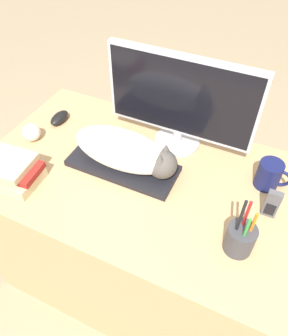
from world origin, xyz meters
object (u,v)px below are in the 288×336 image
(keyboard, at_px, (123,166))
(coffee_mug, at_px, (269,175))
(cat, at_px, (127,151))
(book_stack, at_px, (11,171))
(pen_cup, at_px, (240,238))
(monitor, at_px, (181,100))
(baseball, at_px, (31,132))
(computer_mouse, at_px, (59,118))
(phone, at_px, (272,204))

(keyboard, height_order, coffee_mug, coffee_mug)
(cat, distance_m, coffee_mug, 0.52)
(book_stack, bearing_deg, cat, 31.76)
(coffee_mug, relative_size, pen_cup, 0.53)
(monitor, relative_size, pen_cup, 2.55)
(pen_cup, bearing_deg, monitor, 132.48)
(baseball, bearing_deg, pen_cup, -9.10)
(computer_mouse, distance_m, pen_cup, 0.93)
(cat, distance_m, computer_mouse, 0.44)
(monitor, relative_size, computer_mouse, 5.43)
(keyboard, xyz_separation_m, cat, (0.02, 0.00, 0.09))
(keyboard, relative_size, book_stack, 1.89)
(keyboard, relative_size, computer_mouse, 3.93)
(coffee_mug, xyz_separation_m, pen_cup, (-0.03, -0.31, 0.00))
(book_stack, bearing_deg, phone, 15.10)
(keyboard, relative_size, pen_cup, 1.85)
(baseball, xyz_separation_m, phone, (0.98, 0.03, 0.02))
(keyboard, relative_size, phone, 3.78)
(keyboard, xyz_separation_m, computer_mouse, (-0.39, 0.14, 0.01))
(cat, bearing_deg, pen_cup, -18.65)
(coffee_mug, relative_size, book_stack, 0.54)
(phone, xyz_separation_m, book_stack, (-0.89, -0.24, -0.01))
(cat, height_order, pen_cup, pen_cup)
(keyboard, height_order, cat, cat)
(computer_mouse, distance_m, book_stack, 0.37)
(baseball, bearing_deg, keyboard, 1.53)
(coffee_mug, distance_m, baseball, 0.96)
(keyboard, xyz_separation_m, coffee_mug, (0.52, 0.15, 0.04))
(computer_mouse, relative_size, phone, 0.96)
(coffee_mug, bearing_deg, pen_cup, -95.93)
(monitor, relative_size, book_stack, 2.60)
(computer_mouse, height_order, phone, phone)
(coffee_mug, relative_size, phone, 1.09)
(computer_mouse, bearing_deg, keyboard, -19.40)
(pen_cup, xyz_separation_m, baseball, (-0.91, 0.15, -0.02))
(cat, xyz_separation_m, pen_cup, (0.47, -0.16, -0.04))
(coffee_mug, xyz_separation_m, baseball, (-0.94, -0.16, -0.02))
(cat, xyz_separation_m, coffee_mug, (0.50, 0.15, -0.04))
(monitor, height_order, computer_mouse, monitor)
(keyboard, height_order, computer_mouse, computer_mouse)
(cat, bearing_deg, computer_mouse, 161.54)
(coffee_mug, distance_m, pen_cup, 0.31)
(cat, xyz_separation_m, monitor, (0.11, 0.23, 0.11))
(cat, xyz_separation_m, baseball, (-0.45, -0.01, -0.06))
(cat, bearing_deg, coffee_mug, 16.58)
(monitor, bearing_deg, baseball, -156.97)
(computer_mouse, relative_size, coffee_mug, 0.88)
(keyboard, bearing_deg, book_stack, -146.66)
(coffee_mug, relative_size, baseball, 1.64)
(cat, distance_m, monitor, 0.28)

